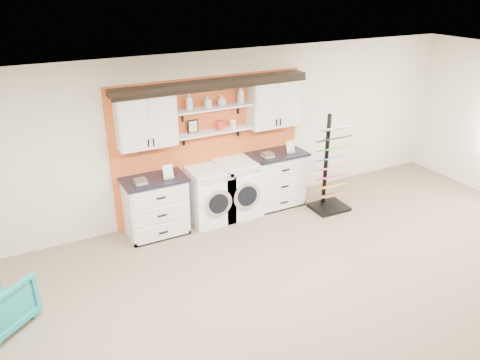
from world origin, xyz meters
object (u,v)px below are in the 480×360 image
base_cabinet_left (156,206)px  dryer (238,188)px  sample_rack (330,181)px  washer (210,195)px  base_cabinet_right (276,179)px

base_cabinet_left → dryer: 1.49m
base_cabinet_left → sample_rack: sample_rack is taller
washer → sample_rack: (2.08, -0.58, 0.06)m
base_cabinet_right → dryer: bearing=-179.8°
base_cabinet_left → sample_rack: bearing=-11.0°
base_cabinet_left → washer: bearing=-0.2°
base_cabinet_left → sample_rack: size_ratio=0.58×
base_cabinet_left → washer: size_ratio=1.04×
base_cabinet_right → washer: (-1.31, -0.00, -0.02)m
washer → sample_rack: size_ratio=0.56×
base_cabinet_left → dryer: (1.49, -0.00, 0.01)m
base_cabinet_right → base_cabinet_left: bearing=180.0°
base_cabinet_right → dryer: 0.77m
base_cabinet_left → washer: (0.95, -0.00, -0.01)m
washer → dryer: bearing=0.0°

